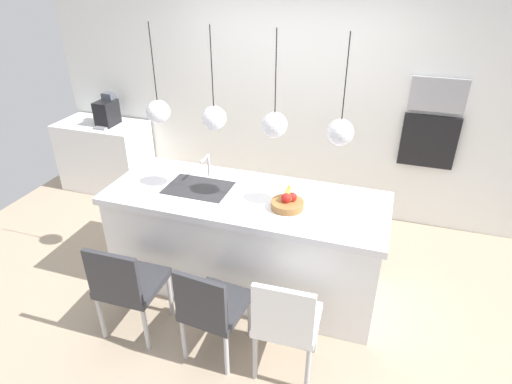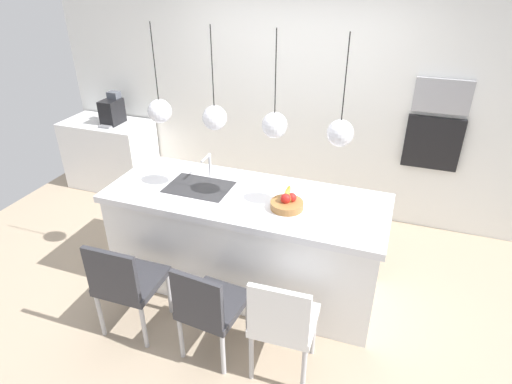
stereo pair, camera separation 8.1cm
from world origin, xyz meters
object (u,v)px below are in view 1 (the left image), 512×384
object	(u,v)px
fruit_bowl	(288,202)
microwave	(438,94)
chair_near	(127,283)
oven	(428,141)
coffee_machine	(107,112)
chair_far	(286,321)
chair_middle	(212,306)

from	to	relation	value
fruit_bowl	microwave	bearing A→B (deg)	56.61
chair_near	oven	bearing A→B (deg)	48.54
coffee_machine	chair_near	bearing A→B (deg)	-53.33
fruit_bowl	chair_far	bearing A→B (deg)	-75.06
microwave	oven	size ratio (longest dim) A/B	0.96
fruit_bowl	chair_middle	world-z (taller)	fruit_bowl
chair_middle	chair_far	distance (m)	0.56
oven	chair_far	world-z (taller)	oven
oven	chair_far	size ratio (longest dim) A/B	0.62
coffee_machine	microwave	distance (m)	3.80
coffee_machine	oven	world-z (taller)	oven
chair_near	chair_middle	xyz separation A→B (m)	(0.71, 0.00, -0.03)
coffee_machine	oven	distance (m)	3.77
chair_far	chair_near	bearing A→B (deg)	-179.82
microwave	chair_middle	bearing A→B (deg)	-120.65
coffee_machine	chair_near	distance (m)	2.73
chair_near	microwave	bearing A→B (deg)	48.54
microwave	fruit_bowl	bearing A→B (deg)	-123.39
chair_middle	fruit_bowl	bearing A→B (deg)	65.72
fruit_bowl	microwave	world-z (taller)	microwave
oven	fruit_bowl	bearing A→B (deg)	-123.39
fruit_bowl	chair_middle	xyz separation A→B (m)	(-0.35, -0.78, -0.52)
oven	chair_middle	world-z (taller)	oven
microwave	chair_near	bearing A→B (deg)	-131.46
microwave	oven	xyz separation A→B (m)	(0.00, 0.00, -0.50)
coffee_machine	chair_far	size ratio (longest dim) A/B	0.42
fruit_bowl	oven	xyz separation A→B (m)	(1.09, 1.66, 0.03)
chair_far	microwave	bearing A→B (deg)	70.02
fruit_bowl	chair_far	distance (m)	0.94
microwave	chair_near	xyz separation A→B (m)	(-2.16, -2.44, -1.02)
fruit_bowl	coffee_machine	distance (m)	2.99
fruit_bowl	microwave	size ratio (longest dim) A/B	0.50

